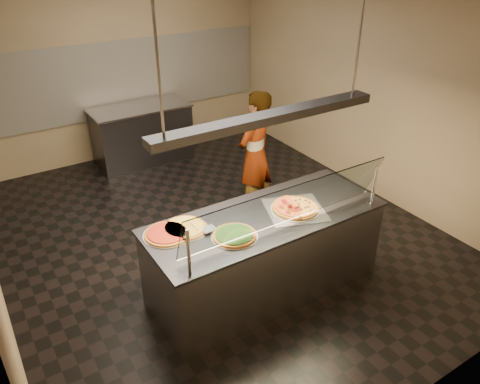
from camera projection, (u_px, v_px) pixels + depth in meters
ground at (215, 233)px, 6.01m from camera, size 5.00×6.00×0.02m
wall_back at (120, 66)px, 7.49m from camera, size 5.00×0.02×3.00m
wall_front at (438, 260)px, 3.06m from camera, size 5.00×0.02×3.00m
wall_right at (370, 87)px, 6.45m from camera, size 0.02×6.00×3.00m
tile_band at (122, 78)px, 7.57m from camera, size 4.90×0.02×1.20m
serving_counter at (265, 254)px, 4.83m from camera, size 2.42×0.94×0.93m
sneeze_guard at (289, 205)px, 4.21m from camera, size 2.18×0.18×0.54m
perforated_tray at (295, 209)px, 4.70m from camera, size 0.72×0.72×0.01m
half_pizza_pepperoni at (286, 210)px, 4.64m from camera, size 0.38×0.52×0.05m
half_pizza_sausage at (304, 204)px, 4.75m from camera, size 0.38×0.52×0.04m
pizza_spinach at (234, 235)px, 4.29m from camera, size 0.44×0.44×0.03m
pizza_cheese at (184, 228)px, 4.39m from camera, size 0.45×0.45×0.03m
pizza_tomato at (167, 234)px, 4.31m from camera, size 0.45×0.45×0.03m
pizza_spatula at (200, 227)px, 4.38m from camera, size 0.18×0.23×0.02m
prep_table at (142, 134)px, 7.70m from camera, size 1.56×0.74×0.93m
worker at (255, 155)px, 6.07m from camera, size 0.73×0.62×1.70m
heat_lamp_housing at (269, 118)px, 4.11m from camera, size 2.30×0.18×0.08m
lamp_rod_left at (159, 72)px, 3.37m from camera, size 0.02×0.02×1.01m
lamp_rod_right at (359, 41)px, 4.31m from camera, size 0.02×0.02×1.01m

